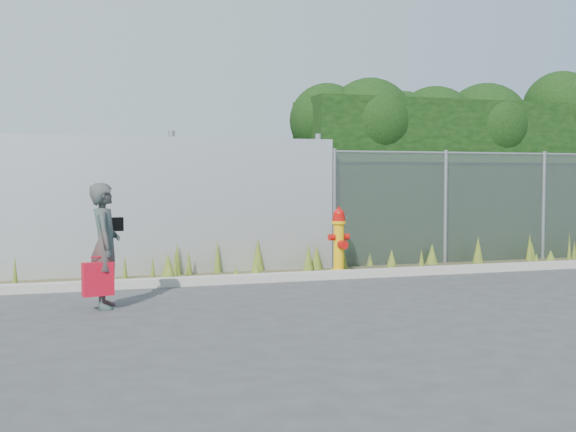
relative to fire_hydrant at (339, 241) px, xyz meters
The scene contains 10 objects.
ground 2.59m from the fire_hydrant, 110.46° to the right, with size 80.00×80.00×0.00m, color #39383B.
curb 1.15m from the fire_hydrant, 146.98° to the right, with size 16.00×0.22×0.12m, color #A29E92.
weed_strip 0.60m from the fire_hydrant, 164.01° to the left, with size 16.00×1.29×0.55m.
corrugated_fence 4.22m from the fire_hydrant, behind, with size 8.50×0.21×2.30m.
chainlink_fence 3.46m from the fire_hydrant, 10.51° to the left, with size 6.50×0.07×2.05m.
hedge 4.15m from the fire_hydrant, 24.87° to the left, with size 7.54×1.92×3.72m.
fire_hydrant is the anchor object (origin of this frame).
woman 4.35m from the fire_hydrant, 151.74° to the right, with size 0.54×0.36×1.49m, color #0F635B.
red_tote_bag 4.51m from the fire_hydrant, 150.43° to the right, with size 0.35×0.13×0.46m.
black_shoulder_bag 4.14m from the fire_hydrant, 154.07° to the right, with size 0.22×0.09×0.17m.
Camera 1 is at (-3.50, -8.45, 1.54)m, focal length 45.00 mm.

